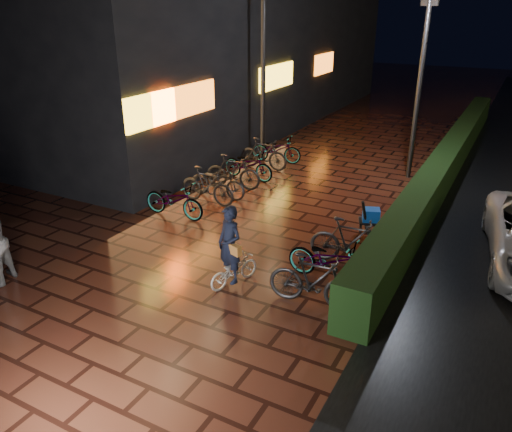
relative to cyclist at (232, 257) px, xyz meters
The scene contains 10 objects.
ground 1.64m from the cyclist, 116.79° to the left, with size 80.00×80.00×0.00m, color #381911.
hedge 9.72m from the cyclist, 74.38° to the left, with size 0.70×20.00×1.00m, color black.
storefront_block 16.85m from the cyclist, 128.39° to the left, with size 12.09×22.00×9.00m.
lamp_post_hedge 8.95m from the cyclist, 79.47° to the left, with size 0.52×0.24×5.49m.
lamp_post_sf 9.25m from the cyclist, 113.65° to the left, with size 0.56×0.17×5.90m.
cyclist is the anchor object (origin of this frame).
traffic_barrier 5.54m from the cyclist, 66.97° to the left, with size 0.42×1.64×0.66m.
cart_assembly 3.91m from the cyclist, 63.30° to the left, with size 0.66×0.71×1.02m.
parked_bikes_storefront 5.85m from the cyclist, 120.13° to the left, with size 2.03×6.43×1.04m.
parked_bikes_hedge 1.98m from the cyclist, 30.95° to the left, with size 1.93×2.52×1.04m.
Camera 1 is at (5.22, -8.75, 5.20)m, focal length 35.00 mm.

